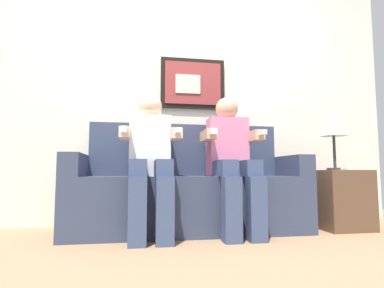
{
  "coord_description": "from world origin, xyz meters",
  "views": [
    {
      "loc": [
        -0.42,
        -2.23,
        0.48
      ],
      "look_at": [
        0.0,
        0.15,
        0.7
      ],
      "focal_mm": 29.28,
      "sensor_mm": 36.0,
      "label": 1
    }
  ],
  "objects_px": {
    "person_on_left": "(150,156)",
    "spare_remote_on_table": "(344,169)",
    "person_on_right": "(232,157)",
    "side_table_right": "(340,199)",
    "couch": "(188,193)",
    "table_lamp": "(333,129)"
  },
  "relations": [
    {
      "from": "person_on_right",
      "to": "side_table_right",
      "type": "bearing_deg",
      "value": 3.58
    },
    {
      "from": "person_on_left",
      "to": "table_lamp",
      "type": "distance_m",
      "value": 1.62
    },
    {
      "from": "side_table_right",
      "to": "table_lamp",
      "type": "height_order",
      "value": "table_lamp"
    },
    {
      "from": "person_on_right",
      "to": "side_table_right",
      "type": "xyz_separation_m",
      "value": [
        0.98,
        0.06,
        -0.36
      ]
    },
    {
      "from": "side_table_right",
      "to": "spare_remote_on_table",
      "type": "distance_m",
      "value": 0.27
    },
    {
      "from": "person_on_left",
      "to": "spare_remote_on_table",
      "type": "relative_size",
      "value": 8.54
    },
    {
      "from": "couch",
      "to": "person_on_right",
      "type": "relative_size",
      "value": 1.72
    },
    {
      "from": "person_on_right",
      "to": "table_lamp",
      "type": "height_order",
      "value": "person_on_right"
    },
    {
      "from": "couch",
      "to": "person_on_right",
      "type": "height_order",
      "value": "person_on_right"
    },
    {
      "from": "couch",
      "to": "table_lamp",
      "type": "relative_size",
      "value": 4.15
    },
    {
      "from": "table_lamp",
      "to": "couch",
      "type": "bearing_deg",
      "value": 175.93
    },
    {
      "from": "person_on_left",
      "to": "table_lamp",
      "type": "height_order",
      "value": "person_on_left"
    },
    {
      "from": "side_table_right",
      "to": "person_on_right",
      "type": "bearing_deg",
      "value": -176.42
    },
    {
      "from": "couch",
      "to": "spare_remote_on_table",
      "type": "xyz_separation_m",
      "value": [
        1.3,
        -0.19,
        0.2
      ]
    },
    {
      "from": "person_on_right",
      "to": "table_lamp",
      "type": "bearing_deg",
      "value": 4.58
    },
    {
      "from": "couch",
      "to": "person_on_right",
      "type": "xyz_separation_m",
      "value": [
        0.32,
        -0.17,
        0.29
      ]
    },
    {
      "from": "person_on_right",
      "to": "side_table_right",
      "type": "relative_size",
      "value": 2.22
    },
    {
      "from": "side_table_right",
      "to": "spare_remote_on_table",
      "type": "relative_size",
      "value": 3.85
    },
    {
      "from": "couch",
      "to": "person_on_left",
      "type": "bearing_deg",
      "value": -152.49
    },
    {
      "from": "person_on_right",
      "to": "couch",
      "type": "bearing_deg",
      "value": 152.48
    },
    {
      "from": "couch",
      "to": "spare_remote_on_table",
      "type": "distance_m",
      "value": 1.33
    },
    {
      "from": "person_on_right",
      "to": "spare_remote_on_table",
      "type": "bearing_deg",
      "value": -1.11
    }
  ]
}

